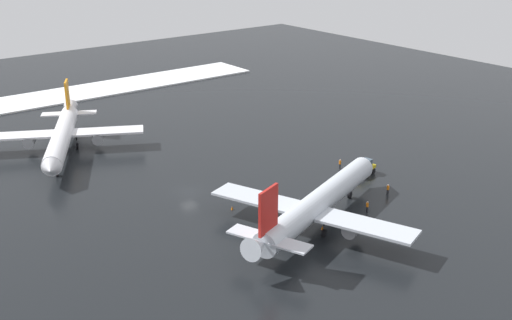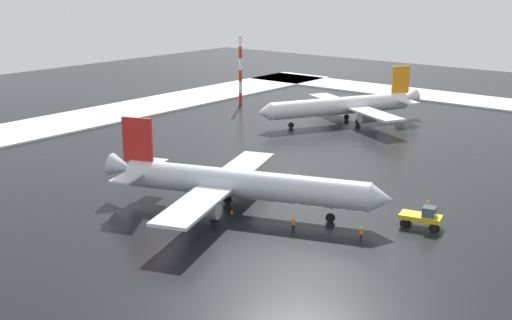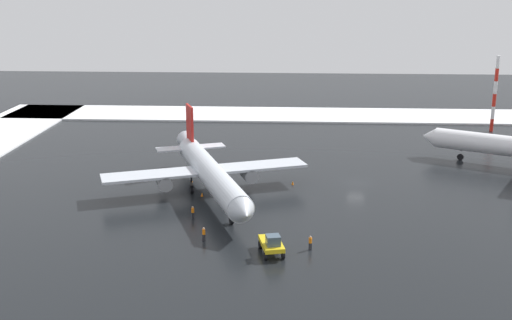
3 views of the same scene
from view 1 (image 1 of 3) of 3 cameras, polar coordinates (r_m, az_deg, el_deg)
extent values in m
plane|color=black|center=(101.17, -6.02, -2.80)|extent=(240.00, 240.00, 0.00)
cube|color=white|center=(159.14, -19.06, 5.05)|extent=(14.00, 116.00, 0.35)
cylinder|color=silver|center=(89.18, 5.69, -3.69)|extent=(13.69, 29.38, 3.41)
cone|color=silver|center=(102.96, 9.71, -0.46)|extent=(3.88, 3.39, 3.24)
cone|color=silver|center=(75.94, 0.15, -7.68)|extent=(3.97, 4.37, 3.32)
cube|color=silver|center=(90.47, 0.16, -3.42)|extent=(13.76, 8.68, 0.36)
cylinder|color=gray|center=(90.34, 1.41, -4.16)|extent=(3.07, 3.89, 2.01)
cube|color=silver|center=(83.89, 9.83, -5.79)|extent=(13.76, 8.68, 0.36)
cylinder|color=gray|center=(85.41, 8.67, -5.96)|extent=(3.07, 3.89, 2.01)
cube|color=red|center=(76.10, 1.10, -4.48)|extent=(1.74, 3.89, 5.62)
cube|color=silver|center=(79.40, -0.72, -6.50)|extent=(5.42, 4.12, 0.24)
cube|color=silver|center=(76.71, 3.11, -7.57)|extent=(5.42, 4.12, 0.24)
cylinder|color=black|center=(98.60, 8.38, -2.30)|extent=(0.24, 0.24, 0.70)
cylinder|color=black|center=(99.17, 8.34, -3.07)|extent=(0.71, 1.16, 1.10)
cylinder|color=black|center=(88.28, 3.50, -4.96)|extent=(0.24, 0.24, 0.70)
cylinder|color=black|center=(88.92, 3.48, -5.81)|extent=(0.71, 1.16, 1.10)
cylinder|color=black|center=(86.52, 6.09, -5.61)|extent=(0.24, 0.24, 0.70)
cylinder|color=black|center=(87.17, 6.05, -6.47)|extent=(0.71, 1.16, 1.10)
cylinder|color=white|center=(120.01, -16.88, 1.98)|extent=(27.50, 16.82, 3.33)
cone|color=white|center=(105.18, -17.79, -0.77)|extent=(3.57, 3.90, 3.17)
cone|color=white|center=(135.11, -16.18, 4.39)|extent=(4.42, 4.15, 3.24)
cube|color=white|center=(122.10, -12.98, 2.53)|extent=(9.82, 13.27, 0.35)
cylinder|color=gray|center=(122.08, -13.87, 1.97)|extent=(3.86, 3.30, 1.96)
cube|color=white|center=(124.17, -20.39, 2.04)|extent=(9.82, 13.27, 0.35)
cylinder|color=gray|center=(123.65, -19.48, 1.60)|extent=(3.86, 3.30, 1.96)
cube|color=orange|center=(131.92, -16.44, 5.61)|extent=(3.62, 2.16, 5.49)
cube|color=white|center=(132.41, -15.01, 4.09)|extent=(4.47, 5.35, 0.24)
cube|color=white|center=(133.11, -17.54, 3.91)|extent=(4.47, 5.35, 0.24)
cylinder|color=black|center=(110.87, -17.36, -0.43)|extent=(0.24, 0.24, 0.69)
cylinder|color=black|center=(111.37, -17.28, -1.11)|extent=(1.11, 0.81, 1.08)
cylinder|color=black|center=(122.98, -15.67, 1.84)|extent=(0.24, 0.24, 0.69)
cylinder|color=black|center=(123.43, -15.61, 1.21)|extent=(1.11, 0.81, 1.08)
cylinder|color=black|center=(123.53, -17.65, 1.71)|extent=(0.24, 0.24, 0.69)
cylinder|color=black|center=(123.98, -17.58, 1.09)|extent=(1.11, 0.81, 1.08)
cube|color=gold|center=(108.12, 9.54, -0.74)|extent=(3.16, 4.97, 0.50)
cube|color=#3F5160|center=(108.58, 9.81, -0.21)|extent=(1.77, 1.70, 1.10)
cylinder|color=black|center=(110.13, 9.50, -0.72)|extent=(0.51, 0.95, 0.90)
cylinder|color=black|center=(109.25, 10.39, -0.96)|extent=(0.51, 0.95, 0.90)
cylinder|color=black|center=(107.53, 8.63, -1.21)|extent=(0.51, 0.95, 0.90)
cylinder|color=black|center=(106.62, 9.54, -1.46)|extent=(0.51, 0.95, 0.90)
cylinder|color=black|center=(101.48, 11.57, -2.79)|extent=(0.16, 0.16, 0.85)
cylinder|color=black|center=(101.40, 11.67, -2.82)|extent=(0.16, 0.16, 0.85)
cylinder|color=orange|center=(101.15, 11.65, -2.43)|extent=(0.36, 0.36, 0.62)
sphere|color=tan|center=(100.99, 11.67, -2.20)|extent=(0.24, 0.24, 0.24)
cylinder|color=black|center=(94.95, 9.87, -4.37)|extent=(0.16, 0.16, 0.85)
cylinder|color=black|center=(95.10, 9.81, -4.33)|extent=(0.16, 0.16, 0.85)
cylinder|color=orange|center=(94.72, 9.87, -3.95)|extent=(0.36, 0.36, 0.62)
sphere|color=tan|center=(94.54, 9.88, -3.71)|extent=(0.24, 0.24, 0.24)
cylinder|color=black|center=(110.45, 7.44, -0.55)|extent=(0.16, 0.16, 0.85)
cylinder|color=black|center=(110.29, 7.49, -0.59)|extent=(0.16, 0.16, 0.85)
cylinder|color=orange|center=(110.10, 7.48, -0.21)|extent=(0.36, 0.36, 0.62)
sphere|color=tan|center=(109.95, 7.49, 0.00)|extent=(0.24, 0.24, 0.24)
cone|color=orange|center=(94.51, -2.14, -4.28)|extent=(0.36, 0.36, 0.55)
cone|color=orange|center=(83.62, 3.84, -7.86)|extent=(0.36, 0.36, 0.55)
cone|color=orange|center=(89.17, 5.92, -6.00)|extent=(0.36, 0.36, 0.55)
camera|label=2|loc=(104.25, 50.32, 6.08)|focal=45.00mm
camera|label=3|loc=(157.58, 26.89, 14.64)|focal=45.00mm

